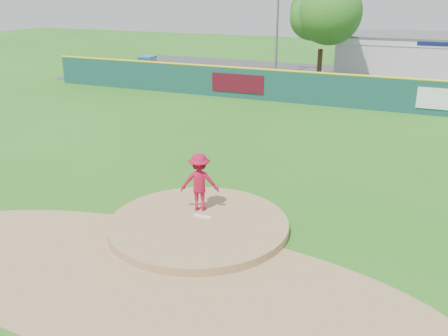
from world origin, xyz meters
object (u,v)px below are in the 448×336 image
at_px(pitcher, 200,182).
at_px(playground_slide, 147,67).
at_px(deciduous_tree, 322,22).
at_px(pool_building_grp, 437,56).
at_px(van, 361,89).

xyz_separation_m(pitcher, playground_slide, (-14.94, 21.50, -0.30)).
xyz_separation_m(pitcher, deciduous_tree, (-1.67, 24.19, 3.37)).
distance_m(pitcher, pool_building_grp, 31.83).
relative_size(van, playground_slide, 1.40).
distance_m(pitcher, van, 20.35).
height_order(pitcher, playground_slide, pitcher).
bearing_deg(van, playground_slide, 79.06).
height_order(pool_building_grp, playground_slide, pool_building_grp).
height_order(pitcher, van, pitcher).
bearing_deg(deciduous_tree, pool_building_grp, 41.16).
distance_m(pitcher, playground_slide, 26.18).
relative_size(pitcher, van, 0.42).
bearing_deg(pitcher, deciduous_tree, -106.31).
distance_m(pool_building_grp, playground_slide, 23.38).
bearing_deg(pool_building_grp, playground_slide, -155.52).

